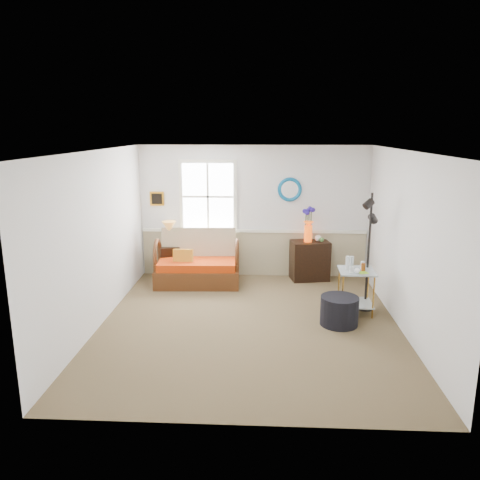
{
  "coord_description": "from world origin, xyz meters",
  "views": [
    {
      "loc": [
        0.2,
        -6.63,
        2.89
      ],
      "look_at": [
        -0.16,
        0.45,
        1.21
      ],
      "focal_mm": 35.0,
      "sensor_mm": 36.0,
      "label": 1
    }
  ],
  "objects_px": {
    "side_table": "(356,291)",
    "ottoman": "(339,311)",
    "loveseat": "(197,258)",
    "lamp_stand": "(169,262)",
    "floor_lamp": "(368,252)",
    "cabinet": "(310,260)"
  },
  "relations": [
    {
      "from": "side_table",
      "to": "lamp_stand",
      "type": "bearing_deg",
      "value": 154.13
    },
    {
      "from": "side_table",
      "to": "ottoman",
      "type": "relative_size",
      "value": 1.24
    },
    {
      "from": "lamp_stand",
      "to": "ottoman",
      "type": "xyz_separation_m",
      "value": [
        3.03,
        -2.13,
        -0.11
      ]
    },
    {
      "from": "side_table",
      "to": "floor_lamp",
      "type": "relative_size",
      "value": 0.37
    },
    {
      "from": "lamp_stand",
      "to": "side_table",
      "type": "xyz_separation_m",
      "value": [
        3.36,
        -1.63,
        0.03
      ]
    },
    {
      "from": "cabinet",
      "to": "floor_lamp",
      "type": "height_order",
      "value": "floor_lamp"
    },
    {
      "from": "floor_lamp",
      "to": "loveseat",
      "type": "bearing_deg",
      "value": 134.45
    },
    {
      "from": "cabinet",
      "to": "lamp_stand",
      "type": "bearing_deg",
      "value": 170.89
    },
    {
      "from": "loveseat",
      "to": "floor_lamp",
      "type": "height_order",
      "value": "floor_lamp"
    },
    {
      "from": "cabinet",
      "to": "side_table",
      "type": "bearing_deg",
      "value": -81.72
    },
    {
      "from": "loveseat",
      "to": "side_table",
      "type": "distance_m",
      "value": 3.03
    },
    {
      "from": "lamp_stand",
      "to": "side_table",
      "type": "distance_m",
      "value": 3.73
    },
    {
      "from": "lamp_stand",
      "to": "cabinet",
      "type": "xyz_separation_m",
      "value": [
        2.78,
        0.07,
        0.06
      ]
    },
    {
      "from": "side_table",
      "to": "floor_lamp",
      "type": "height_order",
      "value": "floor_lamp"
    },
    {
      "from": "ottoman",
      "to": "floor_lamp",
      "type": "bearing_deg",
      "value": 51.48
    },
    {
      "from": "side_table",
      "to": "ottoman",
      "type": "xyz_separation_m",
      "value": [
        -0.33,
        -0.5,
        -0.14
      ]
    },
    {
      "from": "lamp_stand",
      "to": "floor_lamp",
      "type": "bearing_deg",
      "value": -22.33
    },
    {
      "from": "side_table",
      "to": "cabinet",
      "type": "bearing_deg",
      "value": 108.79
    },
    {
      "from": "loveseat",
      "to": "floor_lamp",
      "type": "distance_m",
      "value": 3.18
    },
    {
      "from": "loveseat",
      "to": "ottoman",
      "type": "relative_size",
      "value": 2.74
    },
    {
      "from": "loveseat",
      "to": "ottoman",
      "type": "xyz_separation_m",
      "value": [
        2.41,
        -1.8,
        -0.29
      ]
    },
    {
      "from": "lamp_stand",
      "to": "side_table",
      "type": "relative_size",
      "value": 0.92
    }
  ]
}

